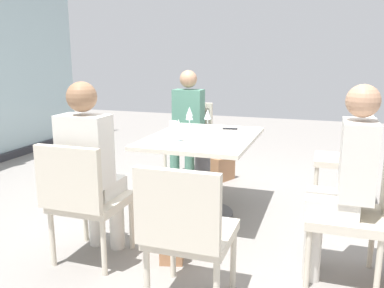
{
  "coord_description": "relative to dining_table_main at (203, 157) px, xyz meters",
  "views": [
    {
      "loc": [
        -3.32,
        -1.02,
        1.42
      ],
      "look_at": [
        0.0,
        0.1,
        0.65
      ],
      "focal_mm": 37.61,
      "sensor_mm": 36.0,
      "label": 1
    }
  ],
  "objects": [
    {
      "name": "ground_plane",
      "position": [
        0.0,
        0.0,
        -0.54
      ],
      "size": [
        12.0,
        12.0,
        0.0
      ],
      "primitive_type": "plane",
      "color": "gray"
    },
    {
      "name": "dining_table_main",
      "position": [
        0.0,
        0.0,
        0.0
      ],
      "size": [
        1.2,
        0.9,
        0.73
      ],
      "color": "silver",
      "rests_on": "ground_plane"
    },
    {
      "name": "chair_front_left",
      "position": [
        -0.74,
        -1.27,
        -0.04
      ],
      "size": [
        0.46,
        0.5,
        0.87
      ],
      "color": "beige",
      "rests_on": "ground_plane"
    },
    {
      "name": "chair_far_left",
      "position": [
        -1.11,
        0.5,
        -0.04
      ],
      "size": [
        0.5,
        0.46,
        0.87
      ],
      "color": "beige",
      "rests_on": "ground_plane"
    },
    {
      "name": "chair_far_right",
      "position": [
        1.11,
        0.5,
        -0.04
      ],
      "size": [
        0.5,
        0.46,
        0.87
      ],
      "color": "beige",
      "rests_on": "ground_plane"
    },
    {
      "name": "chair_front_right",
      "position": [
        0.74,
        -1.27,
        -0.04
      ],
      "size": [
        0.46,
        0.5,
        0.87
      ],
      "color": "beige",
      "rests_on": "ground_plane"
    },
    {
      "name": "chair_side_end",
      "position": [
        -1.38,
        -0.33,
        -0.04
      ],
      "size": [
        0.5,
        0.46,
        0.87
      ],
      "color": "beige",
      "rests_on": "ground_plane"
    },
    {
      "name": "person_front_left",
      "position": [
        -0.74,
        -1.16,
        0.16
      ],
      "size": [
        0.34,
        0.39,
        1.26
      ],
      "color": "silver",
      "rests_on": "ground_plane"
    },
    {
      "name": "person_far_left",
      "position": [
        -1.0,
        0.5,
        0.16
      ],
      "size": [
        0.39,
        0.34,
        1.26
      ],
      "color": "silver",
      "rests_on": "ground_plane"
    },
    {
      "name": "person_far_right",
      "position": [
        1.0,
        0.5,
        0.16
      ],
      "size": [
        0.39,
        0.34,
        1.26
      ],
      "color": "#4C7F6B",
      "rests_on": "ground_plane"
    },
    {
      "name": "wine_glass_0",
      "position": [
        -0.28,
        0.12,
        0.32
      ],
      "size": [
        0.07,
        0.07,
        0.18
      ],
      "color": "silver",
      "rests_on": "dining_table_main"
    },
    {
      "name": "wine_glass_1",
      "position": [
        0.3,
        0.23,
        0.32
      ],
      "size": [
        0.07,
        0.07,
        0.18
      ],
      "color": "silver",
      "rests_on": "dining_table_main"
    },
    {
      "name": "wine_glass_2",
      "position": [
        0.38,
        0.07,
        0.32
      ],
      "size": [
        0.07,
        0.07,
        0.18
      ],
      "color": "silver",
      "rests_on": "dining_table_main"
    },
    {
      "name": "wine_glass_3",
      "position": [
        0.51,
        0.3,
        0.32
      ],
      "size": [
        0.07,
        0.07,
        0.18
      ],
      "color": "silver",
      "rests_on": "dining_table_main"
    },
    {
      "name": "coffee_cup",
      "position": [
        0.17,
        0.34,
        0.23
      ],
      "size": [
        0.08,
        0.08,
        0.09
      ],
      "primitive_type": "cylinder",
      "color": "white",
      "rests_on": "dining_table_main"
    },
    {
      "name": "cell_phone_on_table",
      "position": [
        0.4,
        -0.15,
        0.19
      ],
      "size": [
        0.09,
        0.15,
        0.01
      ],
      "primitive_type": "cube",
      "rotation": [
        0.0,
        0.0,
        0.16
      ],
      "color": "black",
      "rests_on": "dining_table_main"
    },
    {
      "name": "handbag_1",
      "position": [
        -0.83,
        -0.04,
        -0.4
      ],
      "size": [
        0.33,
        0.23,
        0.28
      ],
      "primitive_type": "cube",
      "rotation": [
        0.0,
        0.0,
        0.26
      ],
      "color": "#A3704C",
      "rests_on": "ground_plane"
    },
    {
      "name": "handbag_2",
      "position": [
        1.05,
        0.09,
        -0.4
      ],
      "size": [
        0.34,
        0.27,
        0.28
      ],
      "primitive_type": "cube",
      "rotation": [
        0.0,
        0.0,
        -0.45
      ],
      "color": "#A3704C",
      "rests_on": "ground_plane"
    }
  ]
}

